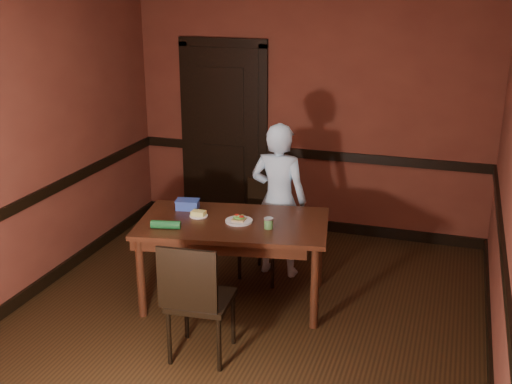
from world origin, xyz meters
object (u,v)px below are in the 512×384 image
Objects in this scene: cheese_saucer at (199,214)px; sauce_jar at (269,223)px; chair_far at (266,233)px; food_tub at (188,204)px; dining_table at (234,261)px; chair_near at (201,298)px; person at (279,200)px; sandwich_plate at (239,220)px.

sauce_jar is at bearing -7.21° from cheese_saucer.
food_tub is (-0.63, -0.40, 0.35)m from chair_far.
chair_near is (0.06, -0.89, 0.10)m from dining_table.
chair_near is 0.64× the size of person.
sauce_jar is (0.34, -0.07, 0.43)m from dining_table.
sandwich_plate is 0.39m from cheese_saucer.
person is at bearing 50.54° from cheese_saucer.
sandwich_plate is at bearing 166.92° from sauce_jar.
chair_far is 5.66× the size of cheese_saucer.
person is at bearing -100.09° from chair_near.
chair_far reaches higher than dining_table.
sauce_jar is at bearing -113.28° from chair_near.
chair_far is 9.80× the size of sauce_jar.
person is at bearing 62.26° from dining_table.
chair_near is 4.03× the size of sandwich_plate.
chair_near is 10.29× the size of sauce_jar.
cheese_saucer is at bearing 172.79° from sauce_jar.
dining_table is 0.53m from cheese_saucer.
person is 0.89m from food_tub.
food_tub is at bearing -133.89° from chair_far.
person reaches higher than chair_near.
chair_far is at bearing 20.22° from food_tub.
chair_far is 0.75m from sauce_jar.
chair_near is at bearing -73.94° from food_tub.
dining_table is 0.40m from sandwich_plate.
cheese_saucer is at bearing -52.27° from food_tub.
food_tub is (-0.56, 0.16, 0.03)m from sandwich_plate.
chair_near reaches higher than dining_table.
dining_table is at bearing -90.64° from chair_near.
sandwich_plate is at bearing -93.94° from chair_near.
person is 16.14× the size of sauce_jar.
person reaches higher than dining_table.
chair_near reaches higher than sandwich_plate.
chair_far is at bearing 82.53° from sandwich_plate.
chair_far is 0.65m from sandwich_plate.
sandwich_plate is (-0.01, 0.90, 0.30)m from chair_near.
person reaches higher than food_tub.
sauce_jar is at bearing -21.31° from dining_table.
sauce_jar is (0.22, -0.63, 0.36)m from chair_far.
chair_near is 1.24m from food_tub.
chair_far is 0.34m from person.
sauce_jar is at bearing -13.08° from sandwich_plate.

